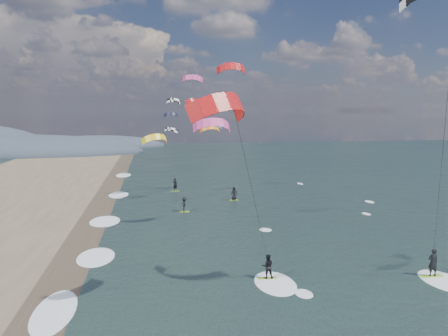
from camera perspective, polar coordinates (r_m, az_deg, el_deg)
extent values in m
cube|color=#382D23|center=(30.70, -20.68, -14.00)|extent=(3.00, 240.00, 0.00)
ellipsoid|color=#3D4756|center=(123.32, -25.42, 1.65)|extent=(64.00, 24.00, 10.00)
ellipsoid|color=#3D4756|center=(139.39, -16.03, 2.68)|extent=(40.00, 18.00, 7.00)
cube|color=#87BB21|center=(33.05, 25.53, -12.65)|extent=(1.52, 0.45, 0.06)
imported|color=black|center=(32.75, 25.62, -11.06)|extent=(0.70, 0.47, 1.87)
ellipsoid|color=white|center=(32.63, 26.79, -13.05)|extent=(2.60, 4.20, 0.12)
cylinder|color=black|center=(27.63, 26.74, 3.02)|extent=(0.02, 0.02, 17.43)
cube|color=#87BB21|center=(29.80, 5.69, -14.16)|extent=(1.27, 0.39, 0.06)
imported|color=black|center=(29.50, 5.71, -12.64)|extent=(0.87, 0.73, 1.62)
ellipsoid|color=white|center=(29.17, 6.70, -14.72)|extent=(2.60, 4.20, 0.12)
cylinder|color=black|center=(24.80, 3.77, -3.26)|extent=(0.02, 0.02, 12.31)
cube|color=#87BB21|center=(48.26, -5.18, -5.69)|extent=(1.10, 0.35, 0.05)
imported|color=black|center=(48.08, -5.19, -4.74)|extent=(0.86, 1.15, 1.59)
cube|color=#87BB21|center=(54.19, 1.33, -4.20)|extent=(1.10, 0.35, 0.05)
imported|color=black|center=(54.03, 1.33, -3.34)|extent=(0.84, 0.59, 1.61)
cube|color=#87BB21|center=(60.57, -6.39, -2.99)|extent=(1.10, 0.35, 0.05)
imported|color=black|center=(60.42, -6.41, -2.15)|extent=(0.76, 0.68, 1.75)
ellipsoid|color=white|center=(26.86, -19.77, -17.15)|extent=(2.40, 5.40, 0.11)
ellipsoid|color=white|center=(35.14, -17.13, -11.10)|extent=(2.40, 5.40, 0.11)
ellipsoid|color=white|center=(45.64, -15.31, -6.73)|extent=(2.40, 5.40, 0.11)
ellipsoid|color=white|center=(59.26, -13.95, -3.43)|extent=(2.40, 5.40, 0.11)
ellipsoid|color=white|center=(76.97, -12.93, -0.91)|extent=(2.40, 5.40, 0.11)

